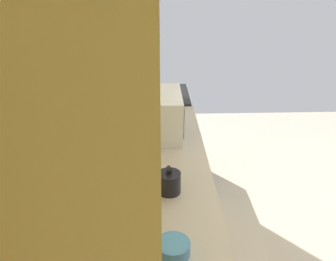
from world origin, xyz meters
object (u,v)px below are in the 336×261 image
object	(u,v)px
bowl	(173,248)
oven_range	(159,135)
kettle	(169,182)
microwave	(156,114)

from	to	relation	value
bowl	oven_range	bearing A→B (deg)	1.30
bowl	kettle	bearing A→B (deg)	0.00
bowl	kettle	distance (m)	0.48
microwave	bowl	xyz separation A→B (m)	(-1.24, -0.07, -0.13)
bowl	kettle	xyz separation A→B (m)	(0.48, 0.00, 0.03)
oven_range	kettle	world-z (taller)	oven_range
oven_range	microwave	bearing A→B (deg)	178.45
oven_range	kettle	bearing A→B (deg)	-178.33
microwave	bowl	size ratio (longest dim) A/B	3.23
microwave	oven_range	bearing A→B (deg)	-1.55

